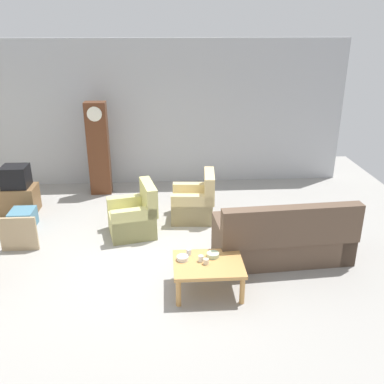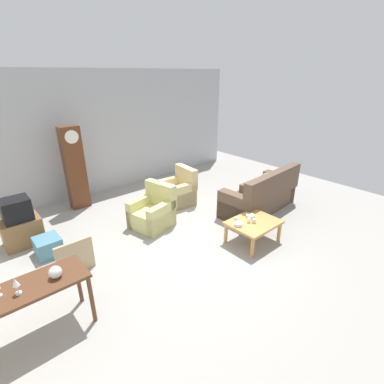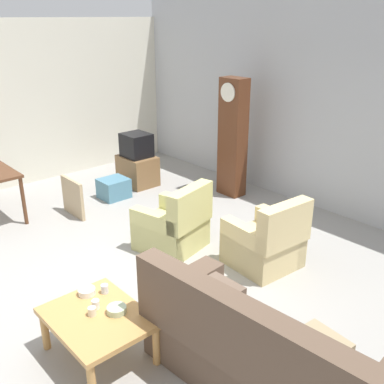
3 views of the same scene
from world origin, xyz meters
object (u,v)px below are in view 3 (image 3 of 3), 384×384
cup_cream_tall (92,311)px  grandfather_clock (233,138)px  armchair_olive_far (266,244)px  bowl_white_stacked (87,291)px  storage_box_blue (114,188)px  bowl_shallow_green (117,310)px  tv_stand_cabinet (138,170)px  armchair_olive_near (174,227)px  couch_floral (261,359)px  tv_crt (136,145)px  framed_picture_leaning (73,198)px  coffee_table_wood (98,321)px  cup_blue_rimmed (105,289)px  cup_white_porcelain (96,304)px

cup_cream_tall → grandfather_clock: bearing=116.8°
armchair_olive_far → bowl_white_stacked: 2.30m
storage_box_blue → bowl_white_stacked: (2.83, -2.09, 0.31)m
grandfather_clock → bowl_shallow_green: 4.22m
tv_stand_cabinet → armchair_olive_near: bearing=-24.6°
couch_floral → tv_stand_cabinet: bearing=155.7°
tv_crt → cup_cream_tall: size_ratio=6.20×
armchair_olive_far → bowl_white_stacked: bearing=-98.3°
armchair_olive_far → framed_picture_leaning: (-2.96, -1.04, -0.01)m
couch_floral → bowl_white_stacked: (-1.60, -0.65, 0.12)m
coffee_table_wood → bowl_shallow_green: 0.20m
armchair_olive_far → cup_cream_tall: bearing=-90.4°
cup_blue_rimmed → bowl_white_stacked: 0.17m
cup_white_porcelain → bowl_white_stacked: cup_white_porcelain is taller
cup_cream_tall → cup_white_porcelain: bearing=130.7°
armchair_olive_near → bowl_white_stacked: armchair_olive_near is taller
framed_picture_leaning → cup_white_porcelain: (2.88, -1.28, 0.19)m
storage_box_blue → cup_blue_rimmed: (2.92, -1.95, 0.32)m
coffee_table_wood → cup_cream_tall: 0.11m
tv_crt → cup_cream_tall: (3.40, -2.90, -0.26)m
tv_stand_cabinet → storage_box_blue: 0.74m
framed_picture_leaning → bowl_white_stacked: framed_picture_leaning is taller
tv_stand_cabinet → bowl_shallow_green: 4.45m
armchair_olive_far → tv_crt: tv_crt is taller
coffee_table_wood → tv_crt: size_ratio=2.00×
storage_box_blue → bowl_shallow_green: bowl_shallow_green is taller
couch_floral → armchair_olive_far: couch_floral is taller
storage_box_blue → cup_cream_tall: size_ratio=5.94×
armchair_olive_far → cup_blue_rimmed: (-0.24, -2.13, 0.18)m
couch_floral → bowl_shallow_green: size_ratio=12.21×
tv_crt → cup_blue_rimmed: tv_crt is taller
armchair_olive_near → cup_blue_rimmed: 1.81m
tv_stand_cabinet → storage_box_blue: (0.26, -0.69, -0.10)m
tv_stand_cabinet → couch_floral: bearing=-24.3°
tv_crt → cup_blue_rimmed: 4.14m
armchair_olive_near → framed_picture_leaning: (-1.85, -0.49, -0.01)m
grandfather_clock → bowl_white_stacked: 4.08m
couch_floral → framed_picture_leaning: size_ratio=3.59×
tv_crt → couch_floral: bearing=-24.3°
bowl_white_stacked → cup_blue_rimmed: bearing=56.5°
armchair_olive_near → bowl_shallow_green: armchair_olive_near is taller
armchair_olive_far → tv_crt: size_ratio=1.92×
tv_crt → framed_picture_leaning: bearing=-73.4°
tv_stand_cabinet → cup_white_porcelain: (3.34, -2.82, 0.22)m
tv_crt → cup_blue_rimmed: bearing=-39.6°
coffee_table_wood → storage_box_blue: (-3.18, 2.18, -0.21)m
armchair_olive_far → couch_floral: bearing=-51.8°
armchair_olive_far → coffee_table_wood: size_ratio=0.96×
coffee_table_wood → tv_crt: (-3.44, 2.87, 0.37)m
tv_stand_cabinet → storage_box_blue: bearing=-69.3°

